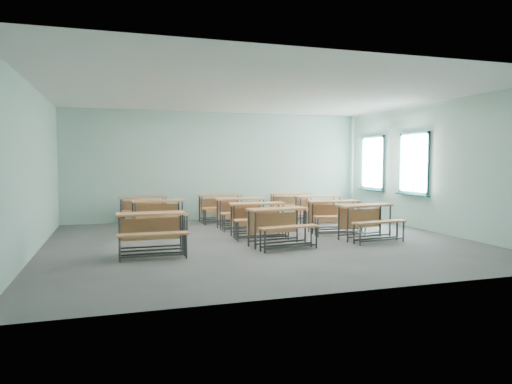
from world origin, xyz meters
TOP-DOWN VIEW (x-y plane):
  - room at (0.08, 0.03)m, footprint 9.04×8.04m
  - desk_unit_r0c0 at (-2.39, -0.75)m, footprint 1.27×0.86m
  - desk_unit_r0c1 at (0.19, -0.67)m, footprint 1.36×1.01m
  - desk_unit_r0c2 at (2.33, -0.54)m, footprint 1.35×0.99m
  - desk_unit_r1c1 at (0.12, 0.56)m, footprint 1.31×0.92m
  - desk_unit_r1c2 at (2.08, 0.57)m, footprint 1.36×1.01m
  - desk_unit_r2c0 at (-2.01, 1.96)m, footprint 1.35×0.99m
  - desk_unit_r2c1 at (0.10, 1.94)m, footprint 1.26×0.85m
  - desk_unit_r2c2 at (2.36, 2.05)m, footprint 1.27×0.87m
  - desk_unit_r3c0 at (-2.28, 3.24)m, footprint 1.34×0.97m
  - desk_unit_r3c1 at (-0.13, 3.29)m, footprint 1.28×0.88m
  - desk_unit_r3c2 at (2.04, 3.29)m, footprint 1.33×0.96m

SIDE VIEW (x-z plane):
  - desk_unit_r0c0 at x=-2.39m, z-range 0.14..0.92m
  - desk_unit_r0c1 at x=0.19m, z-range 0.14..0.92m
  - desk_unit_r0c2 at x=2.33m, z-range 0.14..0.92m
  - desk_unit_r1c1 at x=0.12m, z-range 0.14..0.92m
  - desk_unit_r1c2 at x=2.08m, z-range 0.14..0.92m
  - desk_unit_r2c0 at x=-2.01m, z-range 0.14..0.92m
  - desk_unit_r2c1 at x=0.10m, z-range 0.14..0.92m
  - desk_unit_r2c2 at x=2.36m, z-range 0.14..0.92m
  - desk_unit_r3c0 at x=-2.28m, z-range 0.14..0.92m
  - desk_unit_r3c1 at x=-0.13m, z-range 0.14..0.92m
  - desk_unit_r3c2 at x=2.04m, z-range 0.14..0.92m
  - room at x=0.08m, z-range -0.02..3.22m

